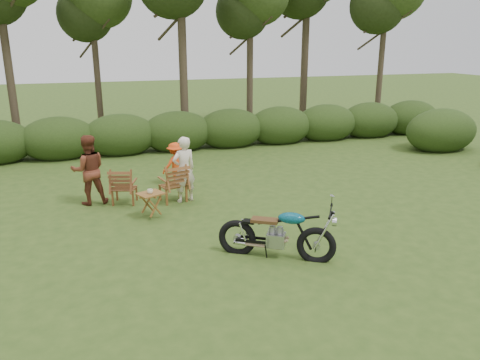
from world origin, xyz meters
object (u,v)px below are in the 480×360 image
object	(u,v)px
motorcycle	(276,256)
cup	(150,191)
lawn_chair_left	(125,203)
child	(176,185)
adult_b	(92,203)
lawn_chair_right	(174,201)
side_table	(151,205)
adult_a	(185,201)

from	to	relation	value
motorcycle	cup	size ratio (longest dim) A/B	15.97
lawn_chair_left	child	size ratio (longest dim) A/B	0.76
lawn_chair_left	adult_b	xyz separation A→B (m)	(-0.78, 0.23, 0.00)
cup	adult_b	xyz separation A→B (m)	(-1.25, 1.41, -0.62)
lawn_chair_left	child	xyz separation A→B (m)	(1.45, 1.07, 0.00)
child	lawn_chair_right	bearing A→B (deg)	53.09
side_table	adult_a	xyz separation A→B (m)	(0.93, 0.83, -0.28)
adult_a	lawn_chair_left	bearing A→B (deg)	-27.53
motorcycle	lawn_chair_left	xyz separation A→B (m)	(-2.35, 3.87, 0.00)
cup	adult_b	bearing A→B (deg)	131.35
adult_b	child	world-z (taller)	adult_b
lawn_chair_right	adult_a	distance (m)	0.29
adult_a	child	bearing A→B (deg)	-106.61
cup	motorcycle	bearing A→B (deg)	-55.00
lawn_chair_left	cup	world-z (taller)	cup
lawn_chair_left	side_table	distance (m)	1.28
adult_a	cup	bearing A→B (deg)	27.85
motorcycle	lawn_chair_left	distance (m)	4.53
cup	child	world-z (taller)	cup
side_table	cup	size ratio (longest dim) A/B	4.44
lawn_chair_right	lawn_chair_left	bearing A→B (deg)	-22.98
child	adult_a	bearing A→B (deg)	64.84
motorcycle	adult_b	bearing A→B (deg)	159.43
motorcycle	adult_b	xyz separation A→B (m)	(-3.13, 4.10, 0.00)
lawn_chair_left	cup	distance (m)	1.42
lawn_chair_left	cup	xyz separation A→B (m)	(0.47, -1.19, 0.62)
lawn_chair_right	side_table	size ratio (longest dim) A/B	1.68
lawn_chair_left	side_table	world-z (taller)	side_table
lawn_chair_right	adult_a	xyz separation A→B (m)	(0.27, -0.10, 0.00)
side_table	child	distance (m)	2.45
lawn_chair_left	side_table	xyz separation A→B (m)	(0.48, -1.15, 0.28)
motorcycle	adult_a	xyz separation A→B (m)	(-0.94, 3.55, 0.00)
lawn_chair_left	child	world-z (taller)	child
lawn_chair_right	child	world-z (taller)	child
lawn_chair_left	adult_a	world-z (taller)	adult_a
adult_b	child	size ratio (longest dim) A/B	1.42
lawn_chair_right	adult_b	xyz separation A→B (m)	(-1.92, 0.45, 0.00)
motorcycle	adult_b	world-z (taller)	adult_b
motorcycle	side_table	distance (m)	3.31
motorcycle	adult_a	size ratio (longest dim) A/B	1.26
adult_b	child	distance (m)	2.38
motorcycle	side_table	world-z (taller)	motorcycle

